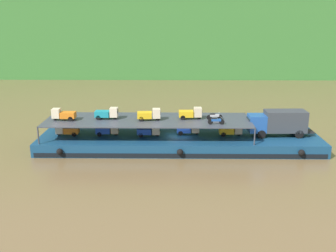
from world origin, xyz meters
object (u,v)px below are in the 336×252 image
at_px(motorcycle_upper_centre, 214,116).
at_px(mini_truck_lower_mid, 149,131).
at_px(cargo_barge, 180,142).
at_px(mini_truck_lower_stern, 67,130).
at_px(mini_truck_upper_stern, 63,114).
at_px(mini_truck_upper_fore, 149,114).
at_px(covered_lorry, 279,122).
at_px(mini_truck_upper_bow, 191,113).
at_px(motorcycle_upper_port, 216,121).
at_px(mini_truck_upper_mid, 107,113).
at_px(mini_truck_lower_fore, 188,129).
at_px(mini_truck_lower_bow, 231,130).
at_px(mini_truck_lower_aft, 108,130).

bearing_deg(motorcycle_upper_centre, mini_truck_lower_mid, -178.31).
bearing_deg(cargo_barge, mini_truck_lower_stern, -179.94).
relative_size(mini_truck_upper_stern, mini_truck_upper_fore, 0.99).
relative_size(covered_lorry, mini_truck_upper_bow, 2.85).
distance_m(mini_truck_lower_mid, motorcycle_upper_port, 8.16).
distance_m(mini_truck_lower_mid, mini_truck_upper_mid, 5.45).
distance_m(mini_truck_lower_fore, mini_truck_upper_mid, 9.99).
distance_m(mini_truck_lower_stern, mini_truck_lower_fore, 14.67).
relative_size(mini_truck_lower_fore, mini_truck_lower_bow, 1.00).
bearing_deg(motorcycle_upper_centre, mini_truck_lower_bow, 4.00).
bearing_deg(mini_truck_upper_bow, mini_truck_lower_aft, -178.20).
bearing_deg(mini_truck_upper_fore, motorcycle_upper_centre, 2.28).
xyz_separation_m(mini_truck_lower_stern, mini_truck_lower_mid, (9.93, -0.20, 0.00)).
relative_size(mini_truck_lower_aft, motorcycle_upper_centre, 1.45).
height_order(mini_truck_lower_stern, mini_truck_lower_aft, same).
xyz_separation_m(mini_truck_lower_stern, mini_truck_lower_aft, (4.93, 0.12, 0.00)).
height_order(mini_truck_lower_stern, mini_truck_upper_stern, mini_truck_upper_stern).
distance_m(mini_truck_upper_fore, motorcycle_upper_port, 7.91).
height_order(covered_lorry, mini_truck_upper_bow, mini_truck_upper_bow).
bearing_deg(mini_truck_lower_stern, mini_truck_upper_bow, 1.65).
bearing_deg(mini_truck_lower_bow, cargo_barge, -178.48).
distance_m(mini_truck_upper_mid, motorcycle_upper_centre, 12.83).
bearing_deg(mini_truck_upper_fore, motorcycle_upper_port, -13.48).
xyz_separation_m(mini_truck_lower_stern, mini_truck_upper_stern, (-0.19, -0.38, 2.00)).
height_order(mini_truck_lower_mid, motorcycle_upper_centre, motorcycle_upper_centre).
bearing_deg(mini_truck_lower_mid, mini_truck_upper_bow, 7.17).
bearing_deg(covered_lorry, motorcycle_upper_centre, -179.34).
distance_m(mini_truck_lower_aft, mini_truck_upper_mid, 2.00).
bearing_deg(covered_lorry, motorcycle_upper_port, -163.80).
bearing_deg(motorcycle_upper_centre, mini_truck_lower_aft, 179.63).
height_order(mini_truck_upper_bow, motorcycle_upper_centre, mini_truck_upper_bow).
bearing_deg(mini_truck_lower_bow, motorcycle_upper_port, -132.33).
height_order(mini_truck_upper_fore, motorcycle_upper_centre, mini_truck_upper_fore).
distance_m(mini_truck_lower_fore, mini_truck_lower_bow, 5.12).
bearing_deg(mini_truck_upper_stern, covered_lorry, 1.13).
bearing_deg(motorcycle_upper_centre, cargo_barge, -179.73).
relative_size(mini_truck_lower_mid, mini_truck_lower_fore, 1.01).
relative_size(mini_truck_lower_aft, motorcycle_upper_port, 1.45).
xyz_separation_m(covered_lorry, motorcycle_upper_port, (-7.70, -2.24, 0.74)).
xyz_separation_m(mini_truck_lower_stern, mini_truck_upper_mid, (4.88, 0.24, 2.00)).
distance_m(mini_truck_upper_bow, motorcycle_upper_centre, 2.84).
bearing_deg(mini_truck_lower_bow, mini_truck_upper_bow, 177.02).
bearing_deg(mini_truck_upper_mid, mini_truck_lower_aft, -66.92).
xyz_separation_m(cargo_barge, mini_truck_upper_fore, (-3.60, -0.29, 3.44)).
xyz_separation_m(mini_truck_lower_fore, mini_truck_lower_bow, (5.10, -0.46, 0.00)).
distance_m(mini_truck_upper_fore, mini_truck_upper_bow, 4.97).
height_order(mini_truck_lower_bow, mini_truck_upper_fore, mini_truck_upper_fore).
bearing_deg(mini_truck_upper_mid, mini_truck_lower_stern, -177.18).
distance_m(mini_truck_lower_fore, mini_truck_upper_bow, 2.02).
relative_size(mini_truck_upper_fore, motorcycle_upper_centre, 1.47).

